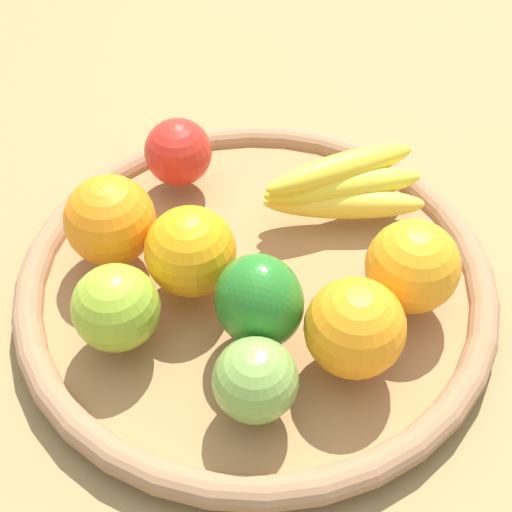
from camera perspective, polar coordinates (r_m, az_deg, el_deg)
ground_plane at (r=0.71m, az=0.00°, el=-2.99°), size 2.40×2.40×0.00m
basket at (r=0.70m, az=0.00°, el=-2.12°), size 0.45×0.45×0.03m
banana_bunch at (r=0.72m, az=6.68°, el=5.35°), size 0.08×0.16×0.06m
orange_1 at (r=0.65m, az=-5.07°, el=0.36°), size 0.09×0.09×0.08m
bell_pepper at (r=0.60m, az=0.22°, el=-3.53°), size 0.10×0.10×0.09m
orange_3 at (r=0.64m, az=11.94°, el=-0.79°), size 0.10×0.10×0.08m
apple_0 at (r=0.75m, az=-6.00°, el=7.96°), size 0.08×0.08×0.07m
orange_0 at (r=0.59m, az=7.60°, el=-5.50°), size 0.10×0.10×0.08m
orange_2 at (r=0.68m, az=-11.15°, el=2.70°), size 0.10×0.10×0.08m
apple_1 at (r=0.62m, az=-10.72°, el=-3.93°), size 0.10×0.10×0.07m
apple_2 at (r=0.57m, az=-0.05°, el=-9.52°), size 0.09×0.09×0.07m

